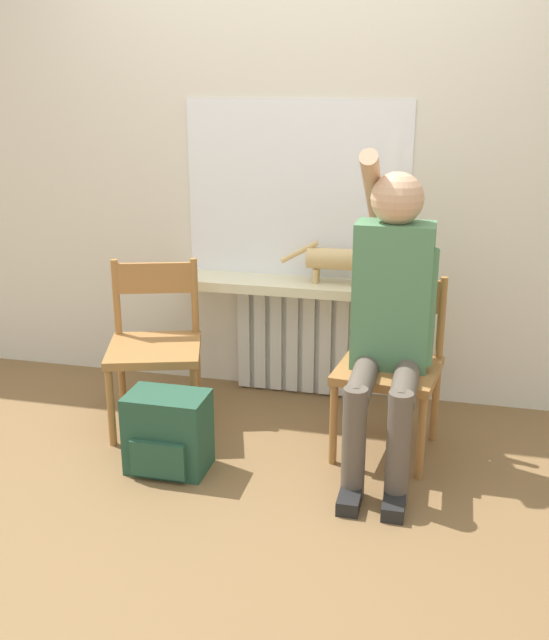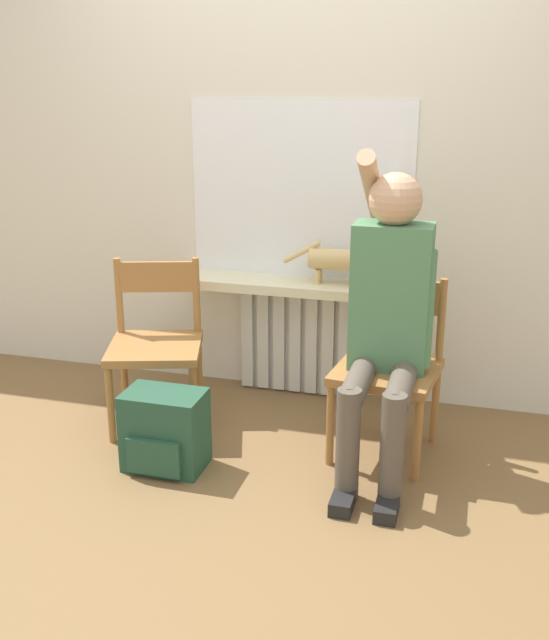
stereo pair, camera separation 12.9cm
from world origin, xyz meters
name	(u,v)px [view 2 (the right image)]	position (x,y,z in m)	size (l,w,h in m)	color
ground_plane	(229,496)	(0.00, 0.00, 0.00)	(12.00, 12.00, 0.00)	brown
wall_with_window	(302,143)	(0.00, 1.23, 1.35)	(7.00, 0.06, 2.70)	silver
radiator	(297,339)	(0.00, 1.15, 0.30)	(0.64, 0.08, 0.60)	silver
windowsill	(293,286)	(0.00, 1.07, 0.63)	(1.23, 0.26, 0.05)	beige
window_glass	(300,191)	(0.00, 1.20, 1.11)	(1.18, 0.01, 0.91)	white
chair_left	(156,342)	(-0.58, 0.59, 0.43)	(0.56, 0.56, 0.81)	#9E6B38
chair_right	(389,365)	(0.57, 0.60, 0.43)	(0.49, 0.49, 0.81)	#9E6B38
person	(388,311)	(0.57, 0.49, 0.72)	(0.36, 1.01, 1.40)	brown
cat	(343,260)	(0.26, 1.08, 0.78)	(0.52, 0.11, 0.22)	#DBB77A
backpack	(165,431)	(-0.35, 0.16, 0.18)	(0.35, 0.26, 0.36)	#234C38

